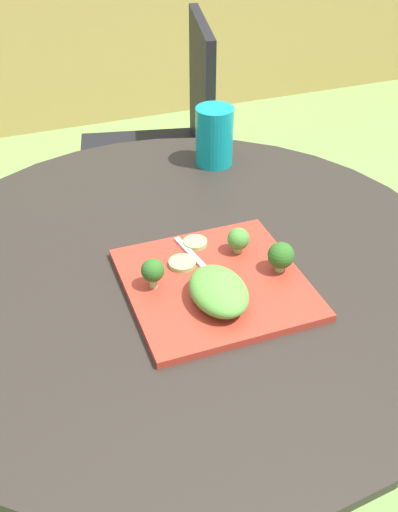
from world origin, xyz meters
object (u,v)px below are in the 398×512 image
at_px(patio_chair, 169,135).
at_px(drinking_glass, 214,139).
at_px(salad_plate, 215,284).
at_px(fork, 201,264).

height_order(patio_chair, drinking_glass, patio_chair).
bearing_deg(salad_plate, drinking_glass, 68.78).
xyz_separation_m(patio_chair, drinking_glass, (-0.09, -0.64, 0.29)).
relative_size(salad_plate, drinking_glass, 2.22).
xyz_separation_m(drinking_glass, fork, (-0.17, -0.37, -0.04)).
xyz_separation_m(patio_chair, fork, (-0.26, -1.01, 0.24)).
distance_m(salad_plate, drinking_glass, 0.46).
bearing_deg(patio_chair, fork, -104.55).
bearing_deg(patio_chair, salad_plate, -103.52).
relative_size(patio_chair, salad_plate, 3.01).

